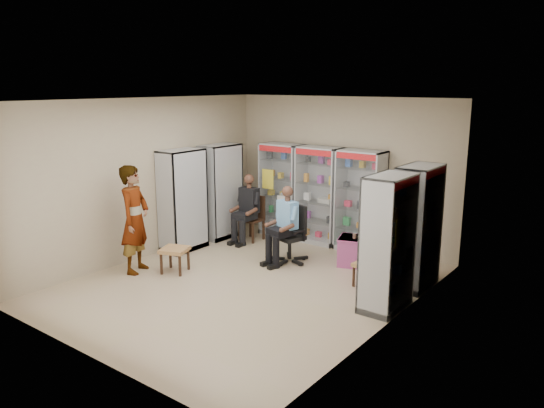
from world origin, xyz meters
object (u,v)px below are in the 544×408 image
Objects in this scene: cabinet_back_left at (282,190)px; wooden_chair at (252,218)px; cabinet_right_near at (388,243)px; cabinet_back_mid at (319,195)px; cabinet_left_far at (221,191)px; woven_stool_b at (175,260)px; cabinet_back_right at (360,201)px; woven_stool_a at (368,275)px; seated_shopkeeper at (288,227)px; standing_man at (135,219)px; office_chair at (290,234)px; pink_trunk at (354,251)px; cabinet_right_far at (417,227)px; cabinet_left_near at (183,200)px.

wooden_chair is at bearing -108.90° from cabinet_back_left.
cabinet_back_mid is at bearing 49.16° from cabinet_right_near.
woven_stool_b is at bearing 21.60° from cabinet_left_far.
cabinet_back_right reaches higher than woven_stool_a.
cabinet_back_mid is at bearing 180.00° from cabinet_back_right.
seated_shopkeeper is 3.08× the size of woven_stool_b.
woven_stool_a is 4.08m from standing_man.
cabinet_back_mid is 3.32m from woven_stool_b.
woven_stool_a is (1.73, -0.23, -0.33)m from office_chair.
cabinet_back_mid is 2.67m from woven_stool_a.
seated_shopkeeper is at bearing 174.10° from woven_stool_a.
cabinet_back_mid is 1.00× the size of cabinet_left_far.
office_chair is at bearing 172.46° from woven_stool_a.
cabinet_back_left reaches higher than pink_trunk.
cabinet_right_far reaches higher than seated_shopkeeper.
standing_man is at bearing 6.39° from cabinet_left_far.
seated_shopkeeper is at bearing -149.15° from pink_trunk.
woven_stool_b is (-3.62, -0.82, -0.78)m from cabinet_right_near.
cabinet_back_mid is 3.70× the size of pink_trunk.
pink_trunk is at bearing -1.88° from wooden_chair.
cabinet_back_right is at bearing 56.93° from woven_stool_b.
cabinet_left_far is at bearing -153.68° from cabinet_back_mid.
cabinet_left_near reaches higher than wooden_chair.
cabinet_back_left is 2.13× the size of wooden_chair.
cabinet_back_left is 4.18m from cabinet_right_near.
wooden_chair is at bearing 164.44° from woven_stool_a.
cabinet_right_near reaches higher than wooden_chair.
cabinet_right_far reaches higher than woven_stool_b.
wooden_chair is 1.63m from seated_shopkeeper.
woven_stool_b is at bearing -108.79° from cabinet_back_mid.
cabinet_right_far reaches higher than pink_trunk.
cabinet_back_right is at bearing 125.65° from cabinet_left_near.
cabinet_left_far is (-4.46, 1.30, 0.00)m from cabinet_right_near.
cabinet_left_far is 3.70× the size of pink_trunk.
cabinet_right_near is 1.00× the size of cabinet_left_near.
woven_stool_b is (-2.33, -2.24, -0.04)m from pink_trunk.
cabinet_right_far is 1.10m from cabinet_right_near.
cabinet_back_mid is at bearing 147.92° from pink_trunk.
cabinet_back_mid is at bearing 140.75° from woven_stool_a.
seated_shopkeeper is (0.25, -1.44, -0.32)m from cabinet_back_mid.
cabinet_right_far is 2.37m from seated_shopkeeper.
cabinet_right_far is at bearing -84.12° from standing_man.
cabinet_back_mid is 4.97× the size of woven_stool_a.
cabinet_right_near is 2.52m from office_chair.
standing_man is (-1.85, -2.00, 0.27)m from seated_shopkeeper.
cabinet_back_right is at bearing 78.86° from seated_shopkeeper.
cabinet_back_right is 3.70× the size of pink_trunk.
cabinet_back_mid is at bearing 66.35° from cabinet_right_far.
cabinet_right_near is at bearing -47.83° from pink_trunk.
cabinet_back_mid is 1.47× the size of seated_shopkeeper.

